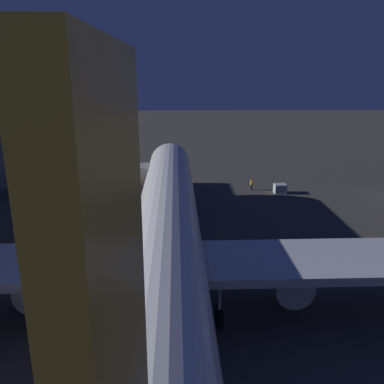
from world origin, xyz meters
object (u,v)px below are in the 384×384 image
Objects in this scene: traffic_cone_nose_port at (185,193)px; baggage_container_near_belt at (280,189)px; jet_bridge at (94,178)px; apron_floodlight_mast at (3,141)px; ground_crew_under_port_wing at (251,184)px; airliner_at_gate at (166,245)px; traffic_cone_nose_starboard at (157,194)px.

baggage_container_near_belt is at bearing -177.87° from traffic_cone_nose_port.
jet_bridge is 1.20× the size of apron_floodlight_mast.
apron_floodlight_mast is at bearing 2.43° from ground_crew_under_port_wing.
airliner_at_gate is at bearing 114.53° from jet_bridge.
traffic_cone_nose_port is at bearing -139.33° from jet_bridge.
apron_floodlight_mast is at bearing -0.30° from baggage_container_near_belt.
apron_floodlight_mast is 26.93× the size of traffic_cone_nose_port.
airliner_at_gate is 37.36m from baggage_container_near_belt.
ground_crew_under_port_wing reaches higher than baggage_container_near_belt.
traffic_cone_nose_starboard is at bearing -126.47° from jet_bridge.
ground_crew_under_port_wing is 3.20× the size of traffic_cone_nose_starboard.
jet_bridge is 10.12× the size of ground_crew_under_port_wing.
apron_floodlight_mast reaches higher than traffic_cone_nose_starboard.
ground_crew_under_port_wing is at bearing -171.05° from traffic_cone_nose_starboard.
airliner_at_gate reaches higher than traffic_cone_nose_starboard.
traffic_cone_nose_starboard is at bearing 1.66° from baggage_container_near_belt.
jet_bridge is 9.44× the size of baggage_container_near_belt.
ground_crew_under_port_wing reaches higher than traffic_cone_nose_starboard.
traffic_cone_nose_starboard is at bearing 0.00° from traffic_cone_nose_port.
apron_floodlight_mast is (15.64, -11.16, 3.05)m from jet_bridge.
ground_crew_under_port_wing is at bearing -177.57° from apron_floodlight_mast.
airliner_at_gate is 3.70× the size of jet_bridge.
traffic_cone_nose_port is (-2.20, -31.96, -5.36)m from airliner_at_gate.
jet_bridge reaches higher than ground_crew_under_port_wing.
apron_floodlight_mast is at bearing -1.96° from traffic_cone_nose_starboard.
traffic_cone_nose_port is (15.49, 0.58, -0.46)m from baggage_container_near_belt.
ground_crew_under_port_wing is at bearing -167.60° from traffic_cone_nose_port.
baggage_container_near_belt reaches higher than traffic_cone_nose_starboard.
apron_floodlight_mast is 7.84× the size of baggage_container_near_belt.
jet_bridge is at bearing 53.53° from traffic_cone_nose_starboard.
apron_floodlight_mast reaches higher than jet_bridge.
airliner_at_gate is at bearing 93.94° from traffic_cone_nose_starboard.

